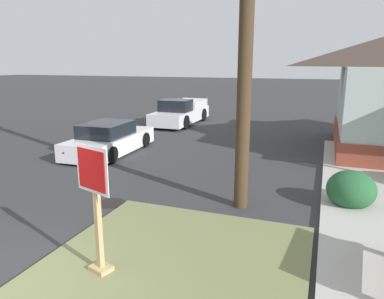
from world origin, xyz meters
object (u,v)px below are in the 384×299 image
object	(u,v)px
manhole_cover	(111,203)
stop_sign	(97,211)
parked_sedan_white	(109,140)
pickup_truck_white	(180,114)
utility_pole	(247,4)

from	to	relation	value
manhole_cover	stop_sign	bearing A→B (deg)	-60.56
stop_sign	manhole_cover	distance (m)	3.44
parked_sedan_white	pickup_truck_white	world-z (taller)	pickup_truck_white
pickup_truck_white	parked_sedan_white	bearing A→B (deg)	-89.97
manhole_cover	parked_sedan_white	size ratio (longest dim) A/B	0.16
parked_sedan_white	pickup_truck_white	distance (m)	7.38
manhole_cover	utility_pole	size ratio (longest dim) A/B	0.08
manhole_cover	pickup_truck_white	bearing A→B (deg)	103.97
stop_sign	parked_sedan_white	size ratio (longest dim) A/B	0.49
stop_sign	pickup_truck_white	size ratio (longest dim) A/B	0.43
parked_sedan_white	manhole_cover	bearing A→B (deg)	-56.89
pickup_truck_white	utility_pole	bearing A→B (deg)	-60.87
stop_sign	manhole_cover	xyz separation A→B (m)	(-1.59, 2.82, -1.15)
pickup_truck_white	utility_pole	world-z (taller)	utility_pole
stop_sign	utility_pole	distance (m)	5.46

